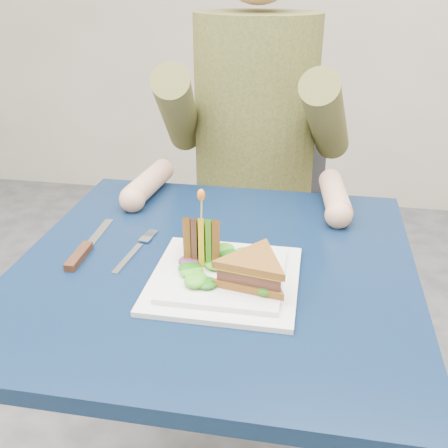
% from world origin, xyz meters
% --- Properties ---
extents(table, '(0.75, 0.75, 0.73)m').
position_xyz_m(table, '(0.00, 0.00, 0.65)').
color(table, black).
rests_on(table, ground).
extents(chair, '(0.42, 0.40, 0.93)m').
position_xyz_m(chair, '(0.00, 0.69, 0.54)').
color(chair, '#47474C').
rests_on(chair, ground).
extents(diner, '(0.54, 0.59, 0.74)m').
position_xyz_m(diner, '(-0.00, 0.57, 0.91)').
color(diner, '#4C4D23').
rests_on(diner, chair).
extents(plate, '(0.26, 0.26, 0.02)m').
position_xyz_m(plate, '(0.03, -0.06, 0.74)').
color(plate, white).
rests_on(plate, table).
extents(sandwich_flat, '(0.17, 0.17, 0.05)m').
position_xyz_m(sandwich_flat, '(0.08, -0.09, 0.78)').
color(sandwich_flat, brown).
rests_on(sandwich_flat, plate).
extents(sandwich_upright, '(0.09, 0.15, 0.15)m').
position_xyz_m(sandwich_upright, '(-0.02, -0.02, 0.78)').
color(sandwich_upright, brown).
rests_on(sandwich_upright, plate).
extents(fork, '(0.04, 0.18, 0.01)m').
position_xyz_m(fork, '(-0.16, 0.01, 0.73)').
color(fork, silver).
rests_on(fork, table).
extents(knife, '(0.03, 0.22, 0.02)m').
position_xyz_m(knife, '(-0.26, -0.01, 0.74)').
color(knife, silver).
rests_on(knife, table).
extents(toothpick, '(0.01, 0.01, 0.06)m').
position_xyz_m(toothpick, '(-0.02, -0.02, 0.85)').
color(toothpick, tan).
rests_on(toothpick, sandwich_upright).
extents(toothpick_frill, '(0.01, 0.01, 0.02)m').
position_xyz_m(toothpick_frill, '(-0.02, -0.02, 0.88)').
color(toothpick_frill, orange).
rests_on(toothpick_frill, sandwich_upright).
extents(lettuce_spill, '(0.15, 0.13, 0.02)m').
position_xyz_m(lettuce_spill, '(0.03, -0.05, 0.76)').
color(lettuce_spill, '#337A14').
rests_on(lettuce_spill, plate).
extents(onion_ring, '(0.04, 0.04, 0.02)m').
position_xyz_m(onion_ring, '(0.04, -0.06, 0.77)').
color(onion_ring, '#9E4C7A').
rests_on(onion_ring, plate).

